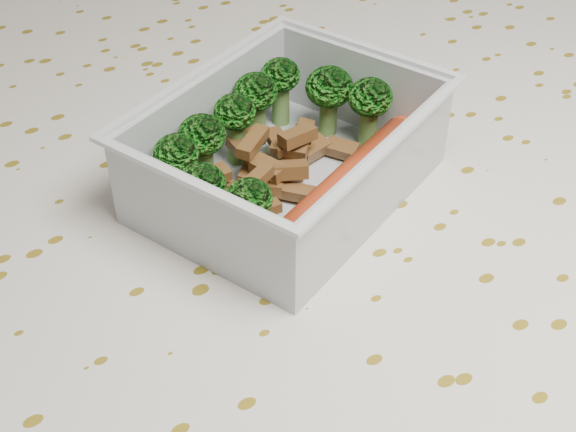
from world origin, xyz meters
TOP-DOWN VIEW (x-y plane):
  - dining_table at (0.00, 0.00)m, footprint 1.40×0.90m
  - tablecloth at (0.00, 0.00)m, footprint 1.46×0.96m
  - lunch_container at (0.03, 0.04)m, footprint 0.22×0.19m
  - broccoli_florets at (0.03, 0.07)m, footprint 0.16×0.13m
  - meat_pile at (0.03, 0.05)m, footprint 0.12×0.07m
  - sausage at (0.05, 0.01)m, footprint 0.15×0.07m

SIDE VIEW (x-z plane):
  - dining_table at x=0.00m, z-range 0.29..1.04m
  - tablecloth at x=0.00m, z-range 0.62..0.81m
  - meat_pile at x=0.03m, z-range 0.76..0.79m
  - sausage at x=0.05m, z-range 0.76..0.79m
  - lunch_container at x=0.03m, z-range 0.75..0.81m
  - broccoli_florets at x=0.03m, z-range 0.77..0.82m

